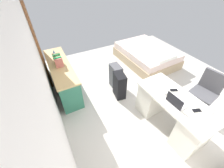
{
  "coord_description": "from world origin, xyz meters",
  "views": [
    {
      "loc": [
        -2.06,
        1.94,
        2.57
      ],
      "look_at": [
        -0.05,
        0.86,
        0.6
      ],
      "focal_mm": 22.77,
      "sensor_mm": 36.0,
      "label": 1
    }
  ],
  "objects": [
    {
      "name": "suitcase_black",
      "position": [
        0.1,
        0.58,
        0.33
      ],
      "size": [
        0.39,
        0.28,
        0.66
      ],
      "primitive_type": "cube",
      "rotation": [
        0.0,
        0.0,
        -0.17
      ],
      "color": "black",
      "rests_on": "ground_plane"
    },
    {
      "name": "bed",
      "position": [
        1.08,
        -1.01,
        0.24
      ],
      "size": [
        1.94,
        1.46,
        0.58
      ],
      "color": "tan",
      "rests_on": "ground_plane"
    },
    {
      "name": "cell_phone_near_laptop",
      "position": [
        -1.42,
        0.05,
        0.76
      ],
      "size": [
        0.11,
        0.15,
        0.01
      ],
      "primitive_type": "cube",
      "rotation": [
        0.0,
        0.0,
        -0.36
      ],
      "color": "black",
      "rests_on": "desk"
    },
    {
      "name": "desk_lamp",
      "position": [
        -1.6,
        0.12,
        1.01
      ],
      "size": [
        0.16,
        0.11,
        0.34
      ],
      "color": "silver",
      "rests_on": "desk"
    },
    {
      "name": "book_row",
      "position": [
        0.99,
        1.71,
        0.86
      ],
      "size": [
        0.27,
        0.17,
        0.24
      ],
      "color": "#B86155",
      "rests_on": "credenza"
    },
    {
      "name": "wall_back",
      "position": [
        0.0,
        2.09,
        1.34
      ],
      "size": [
        4.42,
        0.1,
        2.67
      ],
      "primitive_type": "cube",
      "color": "white",
      "rests_on": "ground_plane"
    },
    {
      "name": "cell_phone_by_mouse",
      "position": [
        -0.9,
        0.01,
        0.76
      ],
      "size": [
        0.12,
        0.15,
        0.01
      ],
      "primitive_type": "cube",
      "rotation": [
        0.0,
        0.0,
        -0.45
      ],
      "color": "black",
      "rests_on": "desk"
    },
    {
      "name": "computer_mouse",
      "position": [
        -0.9,
        0.22,
        0.77
      ],
      "size": [
        0.06,
        0.1,
        0.03
      ],
      "primitive_type": "ellipsoid",
      "rotation": [
        0.0,
        0.0,
        0.03
      ],
      "color": "white",
      "rests_on": "desk"
    },
    {
      "name": "figurine_small",
      "position": [
        1.57,
        1.71,
        0.81
      ],
      "size": [
        0.08,
        0.08,
        0.11
      ],
      "primitive_type": "cone",
      "color": "#4C7FBF",
      "rests_on": "credenza"
    },
    {
      "name": "office_chair",
      "position": [
        -1.08,
        -0.8,
        0.42
      ],
      "size": [
        0.53,
        0.53,
        0.94
      ],
      "color": "black",
      "rests_on": "ground_plane"
    },
    {
      "name": "suitcase_spare_grey",
      "position": [
        0.44,
        0.5,
        0.33
      ],
      "size": [
        0.37,
        0.24,
        0.65
      ],
      "primitive_type": "cube",
      "rotation": [
        0.0,
        0.0,
        -0.04
      ],
      "color": "#4C4C51",
      "rests_on": "ground_plane"
    },
    {
      "name": "credenza",
      "position": [
        1.01,
        1.71,
        0.38
      ],
      "size": [
        1.8,
        0.48,
        0.75
      ],
      "color": "#2D7056",
      "rests_on": "ground_plane"
    },
    {
      "name": "door_wooden",
      "position": [
        1.66,
        2.01,
        1.02
      ],
      "size": [
        0.88,
        0.05,
        2.04
      ],
      "primitive_type": "cube",
      "color": "brown",
      "rests_on": "ground_plane"
    },
    {
      "name": "laptop",
      "position": [
        -1.16,
        0.25,
        0.8
      ],
      "size": [
        0.32,
        0.23,
        0.21
      ],
      "color": "#B7B7BC",
      "rests_on": "desk"
    },
    {
      "name": "desk",
      "position": [
        -1.09,
        0.14,
        0.39
      ],
      "size": [
        1.46,
        0.7,
        0.75
      ],
      "color": "silver",
      "rests_on": "ground_plane"
    },
    {
      "name": "ground_plane",
      "position": [
        0.0,
        0.0,
        0.0
      ],
      "size": [
        5.42,
        5.42,
        0.0
      ],
      "primitive_type": "plane",
      "color": "beige"
    }
  ]
}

